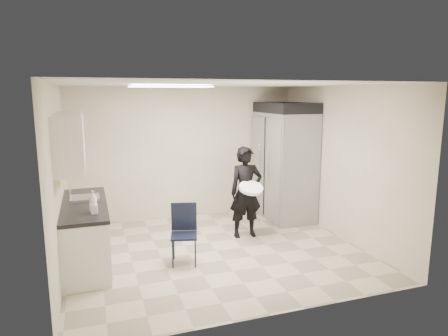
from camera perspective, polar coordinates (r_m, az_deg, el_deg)
name	(u,v)px	position (r m, az deg, el deg)	size (l,w,h in m)	color
floor	(216,251)	(6.49, -1.09, -11.74)	(4.50, 4.50, 0.00)	#BBAF93
ceiling	(216,84)	(6.01, -1.18, 11.87)	(4.50, 4.50, 0.00)	silver
back_wall	(186,153)	(8.02, -5.50, 2.17)	(4.50, 4.50, 0.00)	beige
left_wall	(58,181)	(5.85, -22.62, -1.72)	(4.00, 4.00, 0.00)	beige
right_wall	(341,163)	(7.12, 16.38, 0.73)	(4.00, 4.00, 0.00)	beige
ceiling_panel	(170,87)	(6.24, -7.69, 11.45)	(1.20, 0.60, 0.02)	white
lower_counter	(86,235)	(6.26, -19.17, -8.99)	(0.60, 1.90, 0.86)	silver
countertop	(84,205)	(6.13, -19.43, -4.97)	(0.64, 1.95, 0.05)	black
sink	(85,201)	(6.37, -19.23, -4.51)	(0.42, 0.40, 0.14)	gray
faucet	(70,193)	(6.34, -21.12, -3.31)	(0.02, 0.02, 0.24)	silver
upper_cabinets	(70,140)	(5.96, -21.18, 3.71)	(0.35, 1.80, 0.75)	silver
towel_dispenser	(69,145)	(7.13, -21.28, 3.05)	(0.22, 0.30, 0.35)	black
notice_sticker_left	(59,185)	(5.97, -22.45, -2.27)	(0.00, 0.12, 0.07)	yellow
notice_sticker_right	(60,185)	(6.17, -22.32, -2.24)	(0.00, 0.12, 0.07)	yellow
commercial_fridge	(284,166)	(8.02, 8.59, 0.29)	(0.80, 1.35, 2.10)	gray
fridge_compressor	(286,108)	(7.90, 8.82, 8.53)	(0.80, 1.35, 0.20)	black
folding_chair	(184,236)	(5.93, -5.73, -9.60)	(0.38, 0.38, 0.85)	black
man_tuxedo	(246,192)	(6.90, 3.15, -3.48)	(0.58, 0.39, 1.58)	black
bucket_lid	(251,188)	(6.64, 3.89, -2.87)	(0.40, 0.40, 0.05)	white
soap_bottle_a	(93,201)	(5.63, -18.20, -4.47)	(0.11, 0.11, 0.29)	white
soap_bottle_b	(94,207)	(5.52, -18.06, -5.31)	(0.08, 0.08, 0.18)	silver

